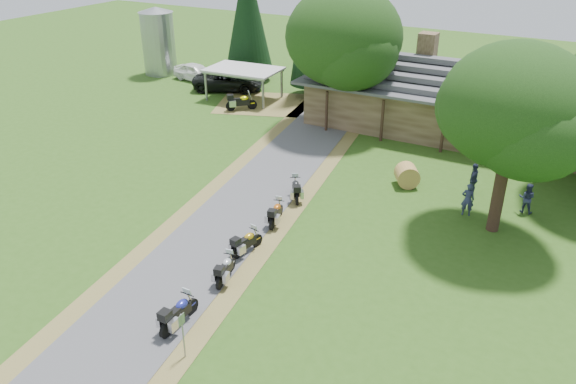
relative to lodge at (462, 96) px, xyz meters
The scene contains 22 objects.
ground 24.86m from the lodge, 104.04° to the right, with size 120.00×120.00×0.00m, color #305518.
driveway 21.17m from the lodge, 108.00° to the right, with size 46.00×46.00×0.00m, color #47474A.
lodge is the anchor object (origin of this frame).
silo 28.12m from the lodge, behind, with size 2.97×2.97×6.03m, color gray.
carport 17.02m from the lodge, behind, with size 5.72×3.81×2.48m, color silver, non-canonical shape.
car_white_sedan 23.72m from the lodge, behind, with size 5.79×2.45×1.93m, color white.
car_dark_suv 19.52m from the lodge, behind, with size 6.36×2.71×2.44m, color black.
motorcycle_row_a 25.98m from the lodge, 99.08° to the right, with size 1.87×0.61×1.28m, color navy, non-canonical shape.
motorcycle_row_b 22.86m from the lodge, 100.64° to the right, with size 1.69×0.55×1.15m, color #B8BCC0, non-canonical shape.
motorcycle_row_c 20.84m from the lodge, 102.65° to the right, with size 1.74×0.57×1.19m, color #BF9116, non-canonical shape.
motorcycle_row_d 18.01m from the lodge, 105.29° to the right, with size 1.74×0.57×1.19m, color #C45E15, non-canonical shape.
motorcycle_row_e 15.51m from the lodge, 109.25° to the right, with size 1.78×0.58×1.22m, color black, non-canonical shape.
motorcycle_carport_a 16.08m from the lodge, 167.32° to the right, with size 2.11×0.69×1.45m, color #EBEC06, non-canonical shape.
person_a 12.57m from the lodge, 74.84° to the right, with size 0.58×0.42×2.04m, color #2F3556.
person_b 11.96m from the lodge, 60.65° to the right, with size 0.53×0.38×1.86m, color #2F3556.
person_c 10.16m from the lodge, 72.51° to the right, with size 0.60×0.43×2.11m, color #2F3556.
hay_bale 10.39m from the lodge, 92.31° to the right, with size 1.24×1.24×1.14m, color #A7843D.
sign_post 27.03m from the lodge, 96.13° to the right, with size 0.33×0.06×1.84m, color gray, non-canonical shape.
oak_lodge_left 8.58m from the lodge, 157.09° to the right, with size 7.76×7.76×10.12m, color black, non-canonical shape.
oak_driveway 13.98m from the lodge, 69.92° to the right, with size 6.54×6.54×9.96m, color black, non-canonical shape.
cedar_near 13.56m from the lodge, 168.53° to the left, with size 3.81×3.81×14.33m, color black.
cedar_far 20.26m from the lodge, 168.17° to the left, with size 4.13×4.13×10.79m, color black.
Camera 1 is at (13.20, -14.02, 13.72)m, focal length 35.00 mm.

